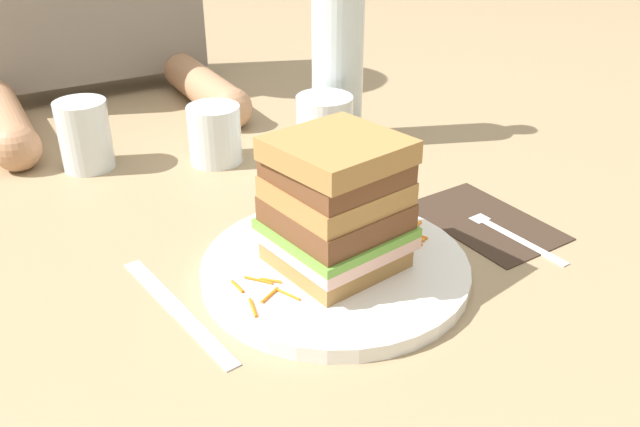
% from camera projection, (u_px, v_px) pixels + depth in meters
% --- Properties ---
extents(ground_plane, '(3.00, 3.00, 0.00)m').
position_uv_depth(ground_plane, '(326.00, 273.00, 0.66)').
color(ground_plane, '#9E8460').
extents(main_plate, '(0.26, 0.26, 0.02)m').
position_uv_depth(main_plate, '(335.00, 268.00, 0.66)').
color(main_plate, white).
rests_on(main_plate, ground_plane).
extents(sandwich, '(0.13, 0.13, 0.13)m').
position_uv_depth(sandwich, '(336.00, 204.00, 0.62)').
color(sandwich, '#A87A42').
rests_on(sandwich, main_plate).
extents(carrot_shred_0, '(0.02, 0.02, 0.00)m').
position_uv_depth(carrot_shred_0, '(270.00, 295.00, 0.60)').
color(carrot_shred_0, orange).
rests_on(carrot_shred_0, main_plate).
extents(carrot_shred_1, '(0.00, 0.02, 0.00)m').
position_uv_depth(carrot_shred_1, '(239.00, 288.00, 0.61)').
color(carrot_shred_1, orange).
rests_on(carrot_shred_1, main_plate).
extents(carrot_shred_2, '(0.02, 0.02, 0.00)m').
position_uv_depth(carrot_shred_2, '(259.00, 281.00, 0.62)').
color(carrot_shred_2, orange).
rests_on(carrot_shred_2, main_plate).
extents(carrot_shred_3, '(0.01, 0.03, 0.00)m').
position_uv_depth(carrot_shred_3, '(288.00, 294.00, 0.60)').
color(carrot_shred_3, orange).
rests_on(carrot_shred_3, main_plate).
extents(carrot_shred_4, '(0.01, 0.03, 0.00)m').
position_uv_depth(carrot_shred_4, '(253.00, 308.00, 0.59)').
color(carrot_shred_4, orange).
rests_on(carrot_shred_4, main_plate).
extents(carrot_shred_5, '(0.02, 0.02, 0.00)m').
position_uv_depth(carrot_shred_5, '(270.00, 280.00, 0.62)').
color(carrot_shred_5, orange).
rests_on(carrot_shred_5, main_plate).
extents(carrot_shred_6, '(0.01, 0.03, 0.00)m').
position_uv_depth(carrot_shred_6, '(415.00, 238.00, 0.69)').
color(carrot_shred_6, orange).
rests_on(carrot_shred_6, main_plate).
extents(carrot_shred_7, '(0.03, 0.00, 0.00)m').
position_uv_depth(carrot_shred_7, '(396.00, 236.00, 0.69)').
color(carrot_shred_7, orange).
rests_on(carrot_shred_7, main_plate).
extents(carrot_shred_8, '(0.02, 0.02, 0.00)m').
position_uv_depth(carrot_shred_8, '(415.00, 228.00, 0.71)').
color(carrot_shred_8, orange).
rests_on(carrot_shred_8, main_plate).
extents(carrot_shred_9, '(0.01, 0.03, 0.00)m').
position_uv_depth(carrot_shred_9, '(390.00, 237.00, 0.69)').
color(carrot_shred_9, orange).
rests_on(carrot_shred_9, main_plate).
extents(carrot_shred_10, '(0.02, 0.01, 0.00)m').
position_uv_depth(carrot_shred_10, '(416.00, 226.00, 0.71)').
color(carrot_shred_10, orange).
rests_on(carrot_shred_10, main_plate).
extents(carrot_shred_11, '(0.01, 0.03, 0.00)m').
position_uv_depth(carrot_shred_11, '(403.00, 229.00, 0.71)').
color(carrot_shred_11, orange).
rests_on(carrot_shred_11, main_plate).
extents(carrot_shred_12, '(0.03, 0.01, 0.00)m').
position_uv_depth(carrot_shred_12, '(393.00, 227.00, 0.71)').
color(carrot_shred_12, orange).
rests_on(carrot_shred_12, main_plate).
extents(carrot_shred_13, '(0.03, 0.02, 0.00)m').
position_uv_depth(carrot_shred_13, '(411.00, 231.00, 0.70)').
color(carrot_shred_13, orange).
rests_on(carrot_shred_13, main_plate).
extents(carrot_shred_14, '(0.02, 0.03, 0.00)m').
position_uv_depth(carrot_shred_14, '(415.00, 234.00, 0.70)').
color(carrot_shred_14, orange).
rests_on(carrot_shred_14, main_plate).
extents(carrot_shred_15, '(0.03, 0.01, 0.00)m').
position_uv_depth(carrot_shred_15, '(411.00, 241.00, 0.69)').
color(carrot_shred_15, orange).
rests_on(carrot_shred_15, main_plate).
extents(napkin_dark, '(0.12, 0.17, 0.00)m').
position_uv_depth(napkin_dark, '(485.00, 221.00, 0.75)').
color(napkin_dark, '#38281E').
rests_on(napkin_dark, ground_plane).
extents(fork, '(0.03, 0.17, 0.00)m').
position_uv_depth(fork, '(500.00, 227.00, 0.74)').
color(fork, silver).
rests_on(fork, napkin_dark).
extents(knife, '(0.04, 0.20, 0.00)m').
position_uv_depth(knife, '(180.00, 312.00, 0.61)').
color(knife, silver).
rests_on(knife, ground_plane).
extents(juice_glass, '(0.07, 0.07, 0.09)m').
position_uv_depth(juice_glass, '(324.00, 135.00, 0.87)').
color(juice_glass, white).
rests_on(juice_glass, ground_plane).
extents(water_bottle, '(0.07, 0.07, 0.32)m').
position_uv_depth(water_bottle, '(338.00, 38.00, 0.90)').
color(water_bottle, silver).
rests_on(water_bottle, ground_plane).
extents(empty_tumbler_0, '(0.07, 0.07, 0.09)m').
position_uv_depth(empty_tumbler_0, '(85.00, 135.00, 0.86)').
color(empty_tumbler_0, silver).
rests_on(empty_tumbler_0, ground_plane).
extents(empty_tumbler_1, '(0.07, 0.07, 0.08)m').
position_uv_depth(empty_tumbler_1, '(215.00, 134.00, 0.89)').
color(empty_tumbler_1, silver).
rests_on(empty_tumbler_1, ground_plane).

